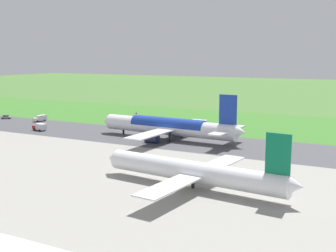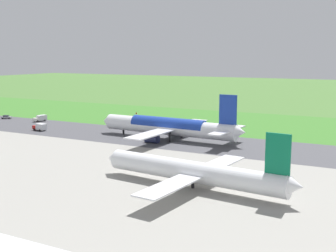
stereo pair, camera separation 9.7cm
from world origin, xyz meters
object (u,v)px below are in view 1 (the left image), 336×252
at_px(service_truck_baggage, 40,127).
at_px(no_stopping_sign, 136,115).
at_px(airliner_main, 169,127).
at_px(service_car_ops, 6,117).
at_px(airliner_parked_near, 194,171).
at_px(traffic_cone_orange, 129,115).
at_px(service_truck_fuel, 40,118).

height_order(service_truck_baggage, no_stopping_sign, no_stopping_sign).
distance_m(airliner_main, service_car_ops, 85.44).
bearing_deg(no_stopping_sign, service_truck_baggage, 70.32).
relative_size(airliner_parked_near, service_truck_baggage, 7.63).
height_order(airliner_parked_near, traffic_cone_orange, airliner_parked_near).
xyz_separation_m(airliner_main, service_truck_baggage, (50.05, 7.00, -2.95)).
height_order(airliner_parked_near, service_truck_baggage, airliner_parked_near).
bearing_deg(traffic_cone_orange, service_truck_baggage, 80.84).
xyz_separation_m(service_car_ops, traffic_cone_orange, (-42.67, -32.61, -0.57)).
bearing_deg(airliner_main, traffic_cone_orange, -44.44).
bearing_deg(no_stopping_sign, service_truck_fuel, 39.38).
relative_size(airliner_parked_near, service_truck_fuel, 7.54).
relative_size(service_truck_baggage, service_truck_fuel, 0.99).
bearing_deg(service_truck_fuel, service_truck_baggage, 133.52).
distance_m(service_truck_baggage, traffic_cone_orange, 49.06).
bearing_deg(service_car_ops, airliner_main, 174.08).
bearing_deg(airliner_main, service_car_ops, -5.92).
distance_m(no_stopping_sign, traffic_cone_orange, 9.50).
bearing_deg(service_truck_fuel, no_stopping_sign, -140.62).
relative_size(airliner_main, traffic_cone_orange, 98.40).
bearing_deg(service_truck_baggage, service_car_ops, -24.40).
distance_m(airliner_main, airliner_parked_near, 53.72).
bearing_deg(airliner_parked_near, airliner_main, -56.87).
xyz_separation_m(service_truck_fuel, traffic_cone_orange, (-23.90, -31.48, -1.13)).
relative_size(airliner_main, service_truck_baggage, 8.93).
height_order(no_stopping_sign, traffic_cone_orange, no_stopping_sign).
bearing_deg(traffic_cone_orange, no_stopping_sign, 142.41).
bearing_deg(airliner_parked_near, service_car_ops, -25.21).
bearing_deg(service_truck_baggage, service_truck_fuel, -46.48).
distance_m(airliner_parked_near, service_car_ops, 126.33).
height_order(airliner_parked_near, service_truck_fuel, airliner_parked_near).
height_order(airliner_main, traffic_cone_orange, airliner_main).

